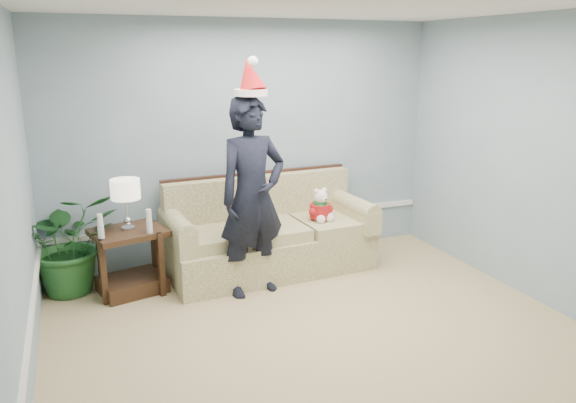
# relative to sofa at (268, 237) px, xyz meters

# --- Properties ---
(room_shell) EXTENTS (4.54, 5.04, 2.74)m
(room_shell) POSITION_rel_sofa_xyz_m (-0.09, -2.04, 0.98)
(room_shell) COLOR tan
(room_shell) RESTS_ON ground
(wainscot_trim) EXTENTS (4.49, 4.99, 0.06)m
(wainscot_trim) POSITION_rel_sofa_xyz_m (-1.26, -0.87, 0.08)
(wainscot_trim) COLOR white
(wainscot_trim) RESTS_ON room_shell
(sofa) EXTENTS (2.26, 1.08, 1.03)m
(sofa) POSITION_rel_sofa_xyz_m (0.00, 0.00, 0.00)
(sofa) COLOR brown
(sofa) RESTS_ON room_shell
(side_table) EXTENTS (0.79, 0.71, 0.65)m
(side_table) POSITION_rel_sofa_xyz_m (-1.49, -0.10, -0.11)
(side_table) COLOR #3C2415
(side_table) RESTS_ON room_shell
(table_lamp) EXTENTS (0.28, 0.28, 0.51)m
(table_lamp) POSITION_rel_sofa_xyz_m (-1.48, -0.07, 0.67)
(table_lamp) COLOR silver
(table_lamp) RESTS_ON side_table
(candle_pair) EXTENTS (0.51, 0.06, 0.24)m
(candle_pair) POSITION_rel_sofa_xyz_m (-1.52, -0.27, 0.39)
(candle_pair) COLOR silver
(candle_pair) RESTS_ON side_table
(houseplant) EXTENTS (1.03, 0.93, 1.03)m
(houseplant) POSITION_rel_sofa_xyz_m (-2.04, 0.13, 0.15)
(houseplant) COLOR #1E5623
(houseplant) RESTS_ON room_shell
(man) EXTENTS (0.80, 0.62, 1.96)m
(man) POSITION_rel_sofa_xyz_m (-0.34, -0.53, 0.61)
(man) COLOR black
(man) RESTS_ON room_shell
(santa_hat) EXTENTS (0.41, 0.44, 0.37)m
(santa_hat) POSITION_rel_sofa_xyz_m (-0.34, -0.51, 1.74)
(santa_hat) COLOR white
(santa_hat) RESTS_ON man
(teddy_bear) EXTENTS (0.27, 0.28, 0.37)m
(teddy_bear) POSITION_rel_sofa_xyz_m (0.56, -0.16, 0.31)
(teddy_bear) COLOR white
(teddy_bear) RESTS_ON sofa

